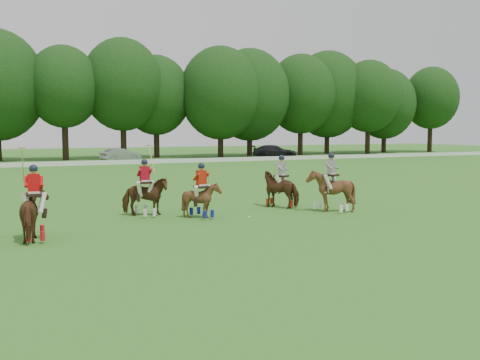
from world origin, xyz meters
name	(u,v)px	position (x,y,z in m)	size (l,w,h in m)	color
ground	(254,236)	(0.00, 0.00, 0.00)	(180.00, 180.00, 0.00)	#327521
tree_line	(66,87)	(0.26, 48.05, 8.23)	(117.98, 14.32, 14.75)	black
boundary_rail	(79,163)	(0.00, 38.00, 0.22)	(120.00, 0.10, 0.44)	white
car_mid	(121,155)	(5.00, 42.50, 0.72)	(1.53, 4.39, 1.45)	#939398
car_right	(274,151)	(23.89, 42.50, 0.79)	(2.21, 5.43, 1.58)	black
polo_red_a	(35,213)	(-6.45, 2.24, 0.85)	(1.23, 2.01, 2.89)	#492C13
polo_red_b	(145,196)	(-2.15, 5.37, 0.81)	(1.60, 1.39, 2.81)	#492C13
polo_red_c	(202,199)	(-0.28, 3.99, 0.75)	(1.34, 1.45, 2.14)	#492C13
polo_stripe_a	(281,188)	(3.98, 5.26, 0.83)	(1.77, 2.05, 2.31)	#492C13
polo_stripe_b	(331,190)	(5.18, 3.21, 0.91)	(1.93, 2.03, 2.47)	#492C13
polo_ball	(249,217)	(1.37, 3.13, 0.04)	(0.09, 0.09, 0.09)	white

